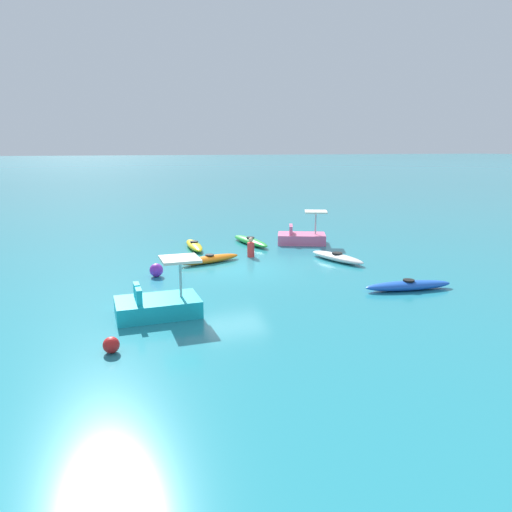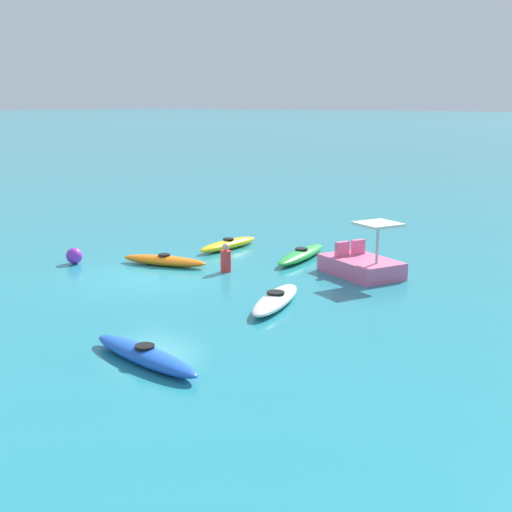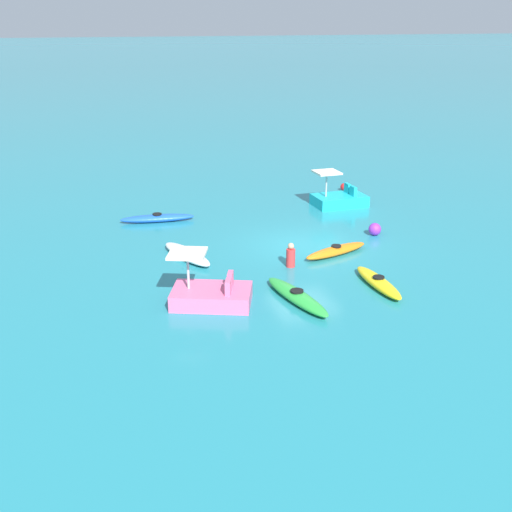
% 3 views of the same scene
% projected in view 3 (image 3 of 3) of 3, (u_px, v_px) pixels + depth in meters
% --- Properties ---
extents(ground_plane, '(600.00, 600.00, 0.00)m').
position_uv_depth(ground_plane, '(304.00, 246.00, 24.27)').
color(ground_plane, teal).
extents(kayak_orange, '(1.37, 2.90, 0.37)m').
position_uv_depth(kayak_orange, '(336.00, 251.00, 23.33)').
color(kayak_orange, orange).
rests_on(kayak_orange, ground_plane).
extents(kayak_white, '(3.02, 1.55, 0.37)m').
position_uv_depth(kayak_white, '(187.00, 254.00, 23.00)').
color(kayak_white, white).
rests_on(kayak_white, ground_plane).
extents(kayak_blue, '(1.06, 3.21, 0.37)m').
position_uv_depth(kayak_blue, '(157.00, 218.00, 27.13)').
color(kayak_blue, blue).
rests_on(kayak_blue, ground_plane).
extents(kayak_green, '(3.36, 1.19, 0.37)m').
position_uv_depth(kayak_green, '(297.00, 296.00, 19.50)').
color(kayak_green, green).
rests_on(kayak_green, ground_plane).
extents(kayak_yellow, '(2.86, 0.68, 0.37)m').
position_uv_depth(kayak_yellow, '(378.00, 282.00, 20.53)').
color(kayak_yellow, yellow).
rests_on(kayak_yellow, ground_plane).
extents(pedal_boat_cyan, '(1.52, 2.46, 1.68)m').
position_uv_depth(pedal_boat_cyan, '(339.00, 199.00, 29.44)').
color(pedal_boat_cyan, '#19B7C6').
rests_on(pedal_boat_cyan, ground_plane).
extents(pedal_boat_pink, '(2.33, 2.80, 1.68)m').
position_uv_depth(pedal_boat_pink, '(211.00, 294.00, 19.25)').
color(pedal_boat_pink, pink).
rests_on(pedal_boat_pink, ground_plane).
extents(buoy_red, '(0.40, 0.40, 0.40)m').
position_uv_depth(buoy_red, '(344.00, 187.00, 32.01)').
color(buoy_red, red).
rests_on(buoy_red, ground_plane).
extents(buoy_purple, '(0.51, 0.51, 0.51)m').
position_uv_depth(buoy_purple, '(375.00, 229.00, 25.40)').
color(buoy_purple, purple).
rests_on(buoy_purple, ground_plane).
extents(person_near_shore, '(0.45, 0.45, 0.88)m').
position_uv_depth(person_near_shore, '(291.00, 256.00, 22.15)').
color(person_near_shore, red).
rests_on(person_near_shore, ground_plane).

